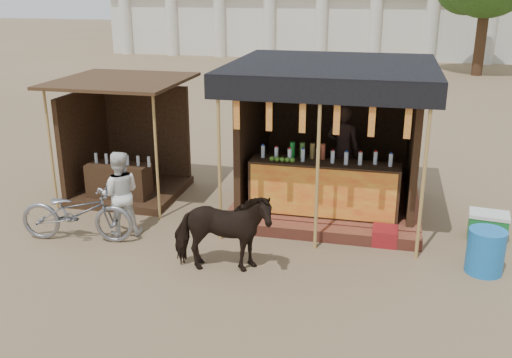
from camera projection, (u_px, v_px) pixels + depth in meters
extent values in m
plane|color=#846B4C|center=(230.00, 287.00, 8.11)|extent=(120.00, 120.00, 0.00)
cube|color=#974531|center=(328.00, 200.00, 11.09)|extent=(3.40, 2.80, 0.22)
cube|color=#974531|center=(318.00, 233.00, 9.66)|extent=(3.40, 0.35, 0.20)
cube|color=#3D2816|center=(324.00, 188.00, 10.02)|extent=(2.60, 0.55, 0.95)
cube|color=#ED431B|center=(322.00, 193.00, 9.76)|extent=(2.50, 0.02, 0.88)
cube|color=#3D2816|center=(338.00, 118.00, 11.80)|extent=(3.00, 0.12, 2.50)
cube|color=#3D2816|center=(253.00, 128.00, 10.97)|extent=(0.12, 2.50, 2.50)
cube|color=#3D2816|center=(414.00, 137.00, 10.32)|extent=(0.12, 2.50, 2.50)
cube|color=black|center=(333.00, 64.00, 10.05)|extent=(3.60, 3.60, 0.06)
cube|color=black|center=(320.00, 92.00, 8.47)|extent=(3.60, 0.06, 0.36)
cylinder|color=tan|center=(219.00, 161.00, 9.22)|extent=(0.06, 0.06, 2.75)
cylinder|color=tan|center=(318.00, 168.00, 8.88)|extent=(0.06, 0.06, 2.75)
cylinder|color=tan|center=(424.00, 175.00, 8.53)|extent=(0.06, 0.06, 2.75)
cube|color=red|center=(237.00, 112.00, 8.89)|extent=(0.10, 0.02, 0.55)
cube|color=red|center=(269.00, 114.00, 8.78)|extent=(0.10, 0.02, 0.55)
cube|color=red|center=(303.00, 115.00, 8.67)|extent=(0.10, 0.02, 0.55)
cube|color=red|center=(337.00, 117.00, 8.56)|extent=(0.10, 0.02, 0.55)
cube|color=red|center=(372.00, 119.00, 8.44)|extent=(0.10, 0.02, 0.55)
cube|color=red|center=(408.00, 121.00, 8.33)|extent=(0.10, 0.02, 0.55)
imported|color=black|center=(343.00, 150.00, 10.81)|extent=(0.72, 0.55, 1.78)
cube|color=#3D2816|center=(131.00, 191.00, 11.68)|extent=(2.00, 2.00, 0.15)
cube|color=#3D2816|center=(147.00, 134.00, 12.24)|extent=(1.90, 0.10, 2.10)
cube|color=#3D2816|center=(85.00, 142.00, 11.57)|extent=(0.10, 1.90, 2.10)
cube|color=#472D19|center=(121.00, 81.00, 10.85)|extent=(2.40, 2.40, 0.06)
cylinder|color=tan|center=(51.00, 150.00, 10.58)|extent=(0.05, 0.05, 2.35)
cylinder|color=tan|center=(156.00, 157.00, 10.13)|extent=(0.05, 0.05, 2.35)
cube|color=#3D2816|center=(119.00, 184.00, 11.12)|extent=(1.20, 0.50, 0.80)
imported|color=black|center=(222.00, 233.00, 8.38)|extent=(1.58, 0.92, 1.26)
imported|color=gray|center=(77.00, 212.00, 9.46)|extent=(1.98, 0.91, 1.00)
imported|color=white|center=(119.00, 194.00, 9.63)|extent=(0.88, 0.79, 1.47)
cylinder|color=blue|center=(486.00, 251.00, 8.44)|extent=(0.65, 0.65, 0.68)
cube|color=maroon|center=(385.00, 236.00, 9.45)|extent=(0.41, 0.45, 0.27)
cube|color=#186F2C|center=(488.00, 227.00, 9.63)|extent=(0.67, 0.49, 0.40)
cube|color=white|center=(489.00, 215.00, 9.55)|extent=(0.69, 0.52, 0.06)
cylinder|color=silver|center=(126.00, 24.00, 34.87)|extent=(0.70, 0.70, 3.60)
cylinder|color=silver|center=(172.00, 25.00, 34.23)|extent=(0.70, 0.70, 3.60)
cylinder|color=silver|center=(220.00, 26.00, 33.58)|extent=(0.70, 0.70, 3.60)
cylinder|color=silver|center=(269.00, 26.00, 32.93)|extent=(0.70, 0.70, 3.60)
cylinder|color=silver|center=(321.00, 27.00, 32.29)|extent=(0.70, 0.70, 3.60)
cylinder|color=silver|center=(375.00, 28.00, 31.64)|extent=(0.70, 0.70, 3.60)
cylinder|color=silver|center=(431.00, 29.00, 30.99)|extent=(0.70, 0.70, 3.60)
cylinder|color=silver|center=(490.00, 30.00, 30.35)|extent=(0.70, 0.70, 3.60)
cylinder|color=#382314|center=(482.00, 32.00, 26.44)|extent=(0.50, 0.50, 4.00)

